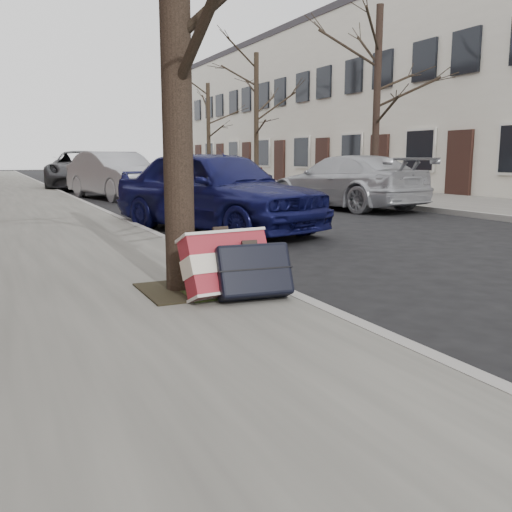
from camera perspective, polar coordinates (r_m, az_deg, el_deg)
name	(u,v)px	position (r m, az deg, el deg)	size (l,w,h in m)	color
ground	(463,310)	(5.15, 20.01, -5.12)	(120.00, 120.00, 0.00)	black
far_sidewalk	(320,190)	(21.73, 6.38, 6.59)	(4.00, 70.00, 0.12)	slate
house_far	(418,101)	(25.77, 15.85, 14.67)	(6.70, 40.00, 7.20)	beige
dirt_patch	(192,289)	(5.06, -6.45, -3.33)	(0.85, 0.85, 0.01)	black
suitcase_red	(227,264)	(4.72, -2.91, -0.84)	(0.73, 0.20, 0.53)	maroon
suitcase_navy	(253,271)	(4.65, -0.29, -1.49)	(0.62, 0.20, 0.44)	black
car_near_front	(216,190)	(9.84, -4.00, 6.58)	(1.69, 4.21, 1.44)	#0F1145
car_near_mid	(116,175)	(18.23, -13.85, 7.84)	(1.53, 4.40, 1.45)	#989AA0
car_near_back	(82,170)	(24.23, -17.04, 8.23)	(2.54, 5.51, 1.53)	#313236
car_far_front	(345,182)	(14.59, 8.89, 7.32)	(1.85, 4.55, 1.32)	#AAABB1
car_far_back	(228,174)	(22.03, -2.77, 8.22)	(1.53, 3.81, 1.30)	maroon
tree_far_a	(377,102)	(18.02, 11.98, 14.80)	(0.21, 0.21, 5.55)	black
tree_far_b	(256,119)	(25.26, 0.03, 13.50)	(0.21, 0.21, 5.52)	black
tree_far_c	(208,132)	(30.64, -4.77, 12.28)	(0.21, 0.21, 4.93)	black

